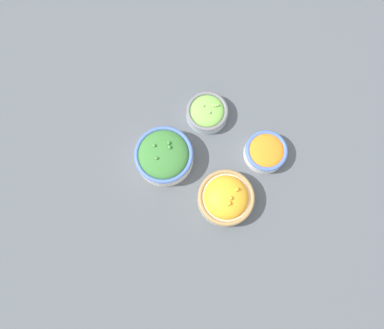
{
  "coord_description": "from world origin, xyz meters",
  "views": [
    {
      "loc": [
        -0.01,
        -0.23,
        1.04
      ],
      "look_at": [
        0.0,
        0.0,
        0.03
      ],
      "focal_mm": 35.0,
      "sensor_mm": 36.0,
      "label": 1
    }
  ],
  "objects_px": {
    "bowl_squash": "(226,198)",
    "bowl_lettuce": "(207,112)",
    "bowl_carrots": "(266,152)",
    "bowl_broccoli": "(164,156)"
  },
  "relations": [
    {
      "from": "bowl_lettuce",
      "to": "bowl_carrots",
      "type": "distance_m",
      "value": 0.2
    },
    {
      "from": "bowl_squash",
      "to": "bowl_broccoli",
      "type": "height_order",
      "value": "same"
    },
    {
      "from": "bowl_broccoli",
      "to": "bowl_carrots",
      "type": "height_order",
      "value": "bowl_broccoli"
    },
    {
      "from": "bowl_broccoli",
      "to": "bowl_lettuce",
      "type": "height_order",
      "value": "bowl_broccoli"
    },
    {
      "from": "bowl_squash",
      "to": "bowl_carrots",
      "type": "bearing_deg",
      "value": 45.47
    },
    {
      "from": "bowl_lettuce",
      "to": "bowl_broccoli",
      "type": "bearing_deg",
      "value": -135.76
    },
    {
      "from": "bowl_lettuce",
      "to": "bowl_squash",
      "type": "bearing_deg",
      "value": -82.38
    },
    {
      "from": "bowl_broccoli",
      "to": "bowl_carrots",
      "type": "bearing_deg",
      "value": -0.38
    },
    {
      "from": "bowl_squash",
      "to": "bowl_lettuce",
      "type": "relative_size",
      "value": 1.27
    },
    {
      "from": "bowl_carrots",
      "to": "bowl_lettuce",
      "type": "bearing_deg",
      "value": 140.86
    }
  ]
}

